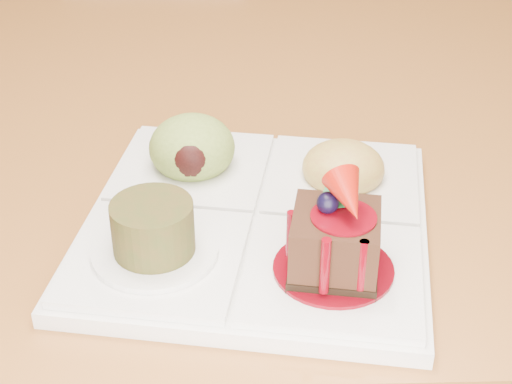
{
  "coord_description": "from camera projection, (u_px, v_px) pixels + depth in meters",
  "views": [
    {
      "loc": [
        -0.02,
        -1.21,
        1.08
      ],
      "look_at": [
        -0.01,
        -0.75,
        0.79
      ],
      "focal_mm": 55.0,
      "sensor_mm": 36.0,
      "label": 1
    }
  ],
  "objects": [
    {
      "name": "ground",
      "position": [
        248.0,
        316.0,
        1.61
      ],
      "size": [
        6.0,
        6.0,
        0.0
      ],
      "primitive_type": "plane",
      "color": "#583419"
    },
    {
      "name": "sampler_plate",
      "position": [
        254.0,
        208.0,
        0.56
      ],
      "size": [
        0.28,
        0.28,
        0.1
      ],
      "rotation": [
        0.0,
        0.0,
        -0.17
      ],
      "color": "silver",
      "rests_on": "dining_table"
    }
  ]
}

